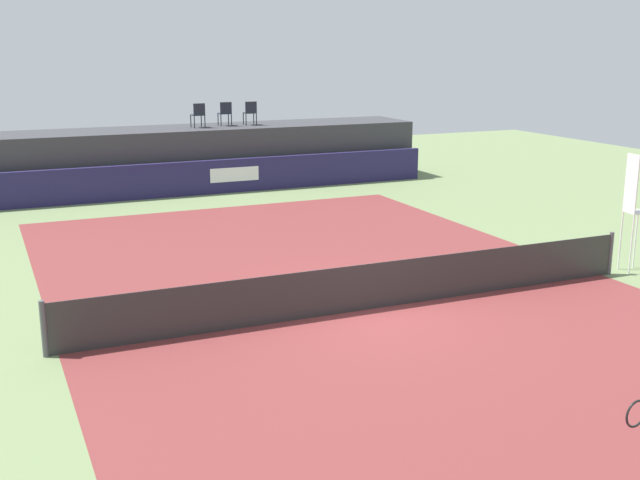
# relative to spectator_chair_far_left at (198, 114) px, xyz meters

# --- Properties ---
(ground_plane) EXTENTS (48.00, 48.00, 0.00)m
(ground_plane) POSITION_rel_spectator_chair_far_left_xyz_m (-0.64, -12.04, -2.69)
(ground_plane) COLOR #6B7F51
(court_inner) EXTENTS (12.00, 22.00, 0.00)m
(court_inner) POSITION_rel_spectator_chair_far_left_xyz_m (-0.64, -15.04, -2.69)
(court_inner) COLOR maroon
(court_inner) RESTS_ON ground
(sponsor_wall) EXTENTS (18.00, 0.22, 1.20)m
(sponsor_wall) POSITION_rel_spectator_chair_far_left_xyz_m (-0.63, -1.54, -2.09)
(sponsor_wall) COLOR #231E4C
(sponsor_wall) RESTS_ON ground
(spectator_platform) EXTENTS (18.00, 2.80, 2.20)m
(spectator_platform) POSITION_rel_spectator_chair_far_left_xyz_m (-0.64, 0.26, -1.59)
(spectator_platform) COLOR #38383D
(spectator_platform) RESTS_ON ground
(spectator_chair_far_left) EXTENTS (0.47, 0.47, 0.89)m
(spectator_chair_far_left) POSITION_rel_spectator_chair_far_left_xyz_m (0.00, 0.00, 0.00)
(spectator_chair_far_left) COLOR #1E232D
(spectator_chair_far_left) RESTS_ON spectator_platform
(spectator_chair_left) EXTENTS (0.45, 0.45, 0.89)m
(spectator_chair_left) POSITION_rel_spectator_chair_far_left_xyz_m (1.09, 0.24, 0.00)
(spectator_chair_left) COLOR #1E232D
(spectator_chair_left) RESTS_ON spectator_platform
(spectator_chair_center) EXTENTS (0.47, 0.47, 0.89)m
(spectator_chair_center) POSITION_rel_spectator_chair_far_left_xyz_m (2.05, 0.14, 0.00)
(spectator_chair_center) COLOR #1E232D
(spectator_chair_center) RESTS_ON spectator_platform
(umpire_chair) EXTENTS (0.50, 0.50, 2.76)m
(umpire_chair) POSITION_rel_spectator_chair_far_left_xyz_m (6.13, -15.03, -1.11)
(umpire_chair) COLOR white
(umpire_chair) RESTS_ON ground
(tennis_net) EXTENTS (12.40, 0.02, 0.95)m
(tennis_net) POSITION_rel_spectator_chair_far_left_xyz_m (-0.64, -15.04, -2.22)
(tennis_net) COLOR #2D2D2D
(tennis_net) RESTS_ON ground
(net_post_near) EXTENTS (0.10, 0.10, 1.00)m
(net_post_near) POSITION_rel_spectator_chair_far_left_xyz_m (-6.84, -15.04, -2.19)
(net_post_near) COLOR #4C4C51
(net_post_near) RESTS_ON ground
(net_post_far) EXTENTS (0.10, 0.10, 1.00)m
(net_post_far) POSITION_rel_spectator_chair_far_left_xyz_m (5.56, -15.04, -2.19)
(net_post_far) COLOR #4C4C51
(net_post_far) RESTS_ON ground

